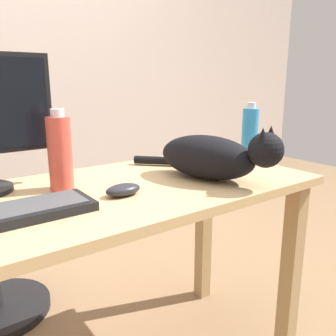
# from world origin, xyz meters

# --- Properties ---
(desk) EXTENTS (1.52, 0.62, 0.76)m
(desk) POSITION_xyz_m (0.00, 0.00, 0.64)
(desk) COLOR tan
(desk) RESTS_ON ground_plane
(keyboard) EXTENTS (0.44, 0.15, 0.03)m
(keyboard) POSITION_xyz_m (-0.27, -0.08, 0.77)
(keyboard) COLOR black
(keyboard) RESTS_ON desk
(cat) EXTENTS (0.27, 0.60, 0.20)m
(cat) POSITION_xyz_m (0.40, -0.10, 0.84)
(cat) COLOR black
(cat) RESTS_ON desk
(computer_mouse) EXTENTS (0.11, 0.06, 0.04)m
(computer_mouse) POSITION_xyz_m (0.07, -0.08, 0.78)
(computer_mouse) COLOR #232328
(computer_mouse) RESTS_ON desk
(water_bottle) EXTENTS (0.06, 0.06, 0.25)m
(water_bottle) POSITION_xyz_m (0.68, -0.03, 0.87)
(water_bottle) COLOR #2D8CD1
(water_bottle) RESTS_ON desk
(spray_bottle) EXTENTS (0.07, 0.07, 0.25)m
(spray_bottle) POSITION_xyz_m (-0.05, 0.09, 0.87)
(spray_bottle) COLOR #D84C3D
(spray_bottle) RESTS_ON desk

